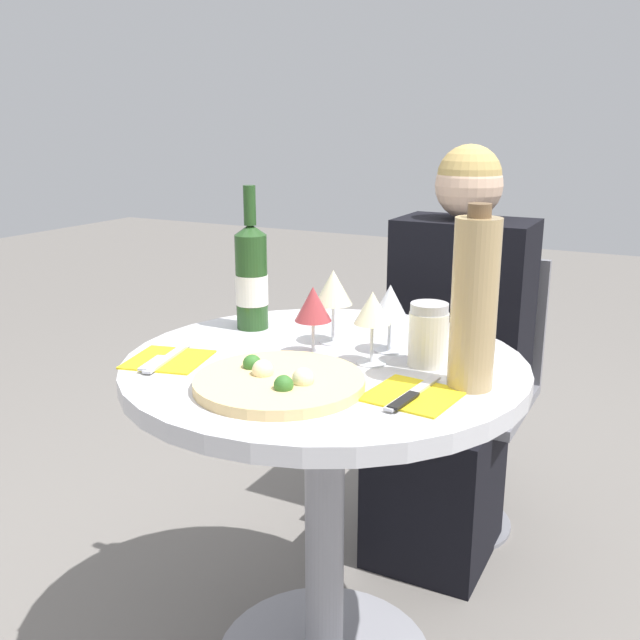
{
  "coord_description": "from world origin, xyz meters",
  "views": [
    {
      "loc": [
        0.63,
        -1.23,
        1.21
      ],
      "look_at": [
        0.02,
        -0.06,
        0.84
      ],
      "focal_mm": 40.0,
      "sensor_mm": 36.0,
      "label": 1
    }
  ],
  "objects_px": {
    "dining_table": "(325,444)",
    "wine_bottle": "(252,277)",
    "seated_diner": "(450,376)",
    "pizza_large": "(281,382)",
    "chair_behind_diner": "(463,396)",
    "tall_carafe": "(474,303)"
  },
  "relations": [
    {
      "from": "pizza_large",
      "to": "wine_bottle",
      "type": "relative_size",
      "value": 0.95
    },
    {
      "from": "dining_table",
      "to": "wine_bottle",
      "type": "relative_size",
      "value": 2.48
    },
    {
      "from": "chair_behind_diner",
      "to": "wine_bottle",
      "type": "height_order",
      "value": "wine_bottle"
    },
    {
      "from": "dining_table",
      "to": "tall_carafe",
      "type": "height_order",
      "value": "tall_carafe"
    },
    {
      "from": "dining_table",
      "to": "wine_bottle",
      "type": "height_order",
      "value": "wine_bottle"
    },
    {
      "from": "tall_carafe",
      "to": "wine_bottle",
      "type": "bearing_deg",
      "value": 165.43
    },
    {
      "from": "dining_table",
      "to": "seated_diner",
      "type": "bearing_deg",
      "value": 83.42
    },
    {
      "from": "pizza_large",
      "to": "tall_carafe",
      "type": "bearing_deg",
      "value": 28.58
    },
    {
      "from": "chair_behind_diner",
      "to": "pizza_large",
      "type": "relative_size",
      "value": 2.61
    },
    {
      "from": "chair_behind_diner",
      "to": "pizza_large",
      "type": "xyz_separation_m",
      "value": [
        -0.07,
        -0.97,
        0.36
      ]
    },
    {
      "from": "chair_behind_diner",
      "to": "seated_diner",
      "type": "height_order",
      "value": "seated_diner"
    },
    {
      "from": "pizza_large",
      "to": "tall_carafe",
      "type": "height_order",
      "value": "tall_carafe"
    },
    {
      "from": "wine_bottle",
      "to": "seated_diner",
      "type": "bearing_deg",
      "value": 57.19
    },
    {
      "from": "pizza_large",
      "to": "dining_table",
      "type": "bearing_deg",
      "value": 91.28
    },
    {
      "from": "dining_table",
      "to": "chair_behind_diner",
      "type": "bearing_deg",
      "value": 84.61
    },
    {
      "from": "chair_behind_diner",
      "to": "wine_bottle",
      "type": "relative_size",
      "value": 2.47
    },
    {
      "from": "tall_carafe",
      "to": "seated_diner",
      "type": "bearing_deg",
      "value": 109.38
    },
    {
      "from": "dining_table",
      "to": "tall_carafe",
      "type": "bearing_deg",
      "value": -3.34
    },
    {
      "from": "chair_behind_diner",
      "to": "seated_diner",
      "type": "bearing_deg",
      "value": 90.0
    },
    {
      "from": "seated_diner",
      "to": "tall_carafe",
      "type": "relative_size",
      "value": 3.47
    },
    {
      "from": "seated_diner",
      "to": "pizza_large",
      "type": "height_order",
      "value": "seated_diner"
    },
    {
      "from": "dining_table",
      "to": "seated_diner",
      "type": "relative_size",
      "value": 0.71
    }
  ]
}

